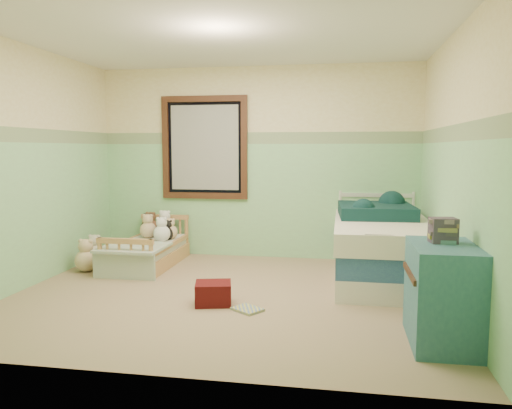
% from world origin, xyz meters
% --- Properties ---
extents(floor, '(4.20, 3.60, 0.02)m').
position_xyz_m(floor, '(0.00, 0.00, -0.01)').
color(floor, gray).
rests_on(floor, ground).
extents(ceiling, '(4.20, 3.60, 0.02)m').
position_xyz_m(ceiling, '(0.00, 0.00, 2.51)').
color(ceiling, white).
rests_on(ceiling, wall_back).
extents(wall_back, '(4.20, 0.04, 2.50)m').
position_xyz_m(wall_back, '(0.00, 1.80, 1.25)').
color(wall_back, beige).
rests_on(wall_back, floor).
extents(wall_front, '(4.20, 0.04, 2.50)m').
position_xyz_m(wall_front, '(0.00, -1.80, 1.25)').
color(wall_front, beige).
rests_on(wall_front, floor).
extents(wall_left, '(0.04, 3.60, 2.50)m').
position_xyz_m(wall_left, '(-2.10, 0.00, 1.25)').
color(wall_left, beige).
rests_on(wall_left, floor).
extents(wall_right, '(0.04, 3.60, 2.50)m').
position_xyz_m(wall_right, '(2.10, 0.00, 1.25)').
color(wall_right, beige).
rests_on(wall_right, floor).
extents(wainscot_mint, '(4.20, 0.01, 1.50)m').
position_xyz_m(wainscot_mint, '(0.00, 1.79, 0.75)').
color(wainscot_mint, '#8AC58A').
rests_on(wainscot_mint, floor).
extents(border_strip, '(4.20, 0.01, 0.15)m').
position_xyz_m(border_strip, '(0.00, 1.79, 1.57)').
color(border_strip, '#477146').
rests_on(border_strip, wall_back).
extents(window_frame, '(1.16, 0.06, 1.36)m').
position_xyz_m(window_frame, '(-0.70, 1.76, 1.45)').
color(window_frame, '#321D0F').
rests_on(window_frame, wall_back).
extents(window_blinds, '(0.92, 0.01, 1.12)m').
position_xyz_m(window_blinds, '(-0.70, 1.77, 1.45)').
color(window_blinds, '#B5B5B1').
rests_on(window_blinds, window_frame).
extents(toddler_bed_frame, '(0.66, 1.33, 0.17)m').
position_xyz_m(toddler_bed_frame, '(-1.24, 1.05, 0.09)').
color(toddler_bed_frame, '#A57642').
rests_on(toddler_bed_frame, floor).
extents(toddler_mattress, '(0.61, 1.27, 0.12)m').
position_xyz_m(toddler_mattress, '(-1.24, 1.05, 0.23)').
color(toddler_mattress, silver).
rests_on(toddler_mattress, toddler_bed_frame).
extents(patchwork_quilt, '(0.72, 0.66, 0.03)m').
position_xyz_m(patchwork_quilt, '(-1.24, 0.64, 0.31)').
color(patchwork_quilt, '#7FA7CF').
rests_on(patchwork_quilt, toddler_mattress).
extents(plush_bed_brown, '(0.21, 0.21, 0.21)m').
position_xyz_m(plush_bed_brown, '(-1.39, 1.55, 0.40)').
color(plush_bed_brown, brown).
rests_on(plush_bed_brown, toddler_mattress).
extents(plush_bed_white, '(0.23, 0.23, 0.23)m').
position_xyz_m(plush_bed_white, '(-1.19, 1.55, 0.40)').
color(plush_bed_white, white).
rests_on(plush_bed_white, toddler_mattress).
extents(plush_bed_tan, '(0.21, 0.21, 0.21)m').
position_xyz_m(plush_bed_tan, '(-1.34, 1.33, 0.40)').
color(plush_bed_tan, beige).
rests_on(plush_bed_tan, toddler_mattress).
extents(plush_bed_dark, '(0.16, 0.16, 0.16)m').
position_xyz_m(plush_bed_dark, '(-1.11, 1.33, 0.37)').
color(plush_bed_dark, black).
rests_on(plush_bed_dark, toddler_mattress).
extents(plush_floor_cream, '(0.24, 0.24, 0.24)m').
position_xyz_m(plush_floor_cream, '(-1.95, 1.06, 0.12)').
color(plush_floor_cream, beige).
rests_on(plush_floor_cream, floor).
extents(plush_floor_tan, '(0.26, 0.26, 0.26)m').
position_xyz_m(plush_floor_tan, '(-1.83, 0.62, 0.13)').
color(plush_floor_tan, beige).
rests_on(plush_floor_tan, floor).
extents(twin_bed_frame, '(0.97, 1.94, 0.22)m').
position_xyz_m(twin_bed_frame, '(1.55, 0.85, 0.11)').
color(twin_bed_frame, silver).
rests_on(twin_bed_frame, floor).
extents(twin_boxspring, '(0.97, 1.94, 0.22)m').
position_xyz_m(twin_boxspring, '(1.55, 0.85, 0.33)').
color(twin_boxspring, navy).
rests_on(twin_boxspring, twin_bed_frame).
extents(twin_mattress, '(1.01, 1.98, 0.22)m').
position_xyz_m(twin_mattress, '(1.55, 0.85, 0.55)').
color(twin_mattress, white).
rests_on(twin_mattress, twin_boxspring).
extents(teal_blanket, '(0.87, 0.91, 0.14)m').
position_xyz_m(teal_blanket, '(1.50, 1.15, 0.73)').
color(teal_blanket, '#10333A').
rests_on(teal_blanket, twin_mattress).
extents(dresser, '(0.46, 0.74, 0.74)m').
position_xyz_m(dresser, '(1.86, -0.93, 0.37)').
color(dresser, '#2E5A73').
rests_on(dresser, floor).
extents(book_stack, '(0.20, 0.17, 0.19)m').
position_xyz_m(book_stack, '(1.86, -0.84, 0.83)').
color(book_stack, '#52352D').
rests_on(book_stack, dresser).
extents(red_pillow, '(0.39, 0.36, 0.20)m').
position_xyz_m(red_pillow, '(-0.05, -0.31, 0.10)').
color(red_pillow, maroon).
rests_on(red_pillow, floor).
extents(floor_book, '(0.32, 0.30, 0.02)m').
position_xyz_m(floor_book, '(0.30, -0.44, 0.01)').
color(floor_book, yellow).
rests_on(floor_book, floor).
extents(extra_plush_0, '(0.17, 0.17, 0.17)m').
position_xyz_m(extra_plush_0, '(-1.05, 1.26, 0.38)').
color(extra_plush_0, black).
rests_on(extra_plush_0, toddler_mattress).
extents(extra_plush_1, '(0.16, 0.16, 0.16)m').
position_xyz_m(extra_plush_1, '(-1.12, 1.49, 0.37)').
color(extra_plush_1, brown).
rests_on(extra_plush_1, toddler_mattress).
extents(extra_plush_2, '(0.20, 0.20, 0.20)m').
position_xyz_m(extra_plush_2, '(-1.41, 1.51, 0.39)').
color(extra_plush_2, black).
rests_on(extra_plush_2, toddler_mattress).
extents(extra_plush_3, '(0.21, 0.21, 0.21)m').
position_xyz_m(extra_plush_3, '(-1.07, 1.11, 0.39)').
color(extra_plush_3, white).
rests_on(extra_plush_3, toddler_mattress).
extents(extra_plush_4, '(0.18, 0.18, 0.18)m').
position_xyz_m(extra_plush_4, '(-1.03, 1.30, 0.38)').
color(extra_plush_4, beige).
rests_on(extra_plush_4, toddler_mattress).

